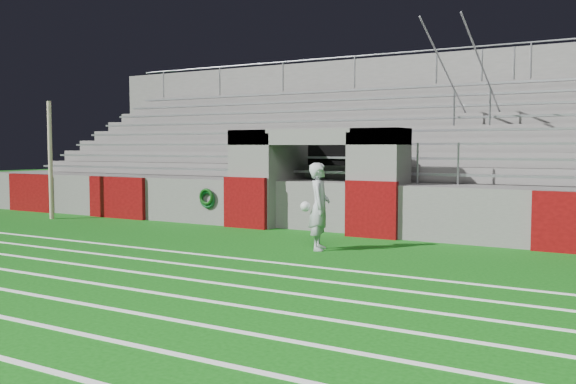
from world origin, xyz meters
The scene contains 6 objects.
ground centered at (0.00, 0.00, 0.00)m, with size 90.00×90.00×0.00m, color #0D4F0D.
field_post centered at (-8.02, 1.78, 1.75)m, with size 0.13×0.13×3.50m, color tan.
field_markings centered at (0.00, -5.00, 0.01)m, with size 28.00×8.09×0.01m.
stadium_structure centered at (0.00, 7.97, 1.49)m, with size 26.00×8.48×5.42m.
goalkeeper_with_ball centered at (1.58, 0.75, 0.91)m, with size 0.69×0.78×1.82m.
hose_coil centered at (-3.06, 2.93, 0.75)m, with size 0.51×0.14×0.56m.
Camera 1 is at (7.81, -10.98, 2.14)m, focal length 40.00 mm.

